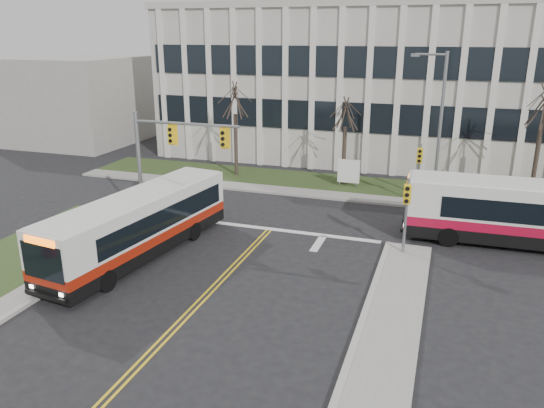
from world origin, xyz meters
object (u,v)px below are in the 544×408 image
(directory_sign, at_px, (349,172))
(bus_cross, at_px, (531,216))
(newspaper_box_blue, at_px, (48,269))
(streetlight, at_px, (438,120))
(bus_main, at_px, (140,226))

(directory_sign, height_order, bus_cross, bus_cross)
(bus_cross, height_order, newspaper_box_blue, bus_cross)
(directory_sign, bearing_deg, bus_cross, -35.40)
(streetlight, xyz_separation_m, newspaper_box_blue, (-15.15, -16.92, -4.72))
(streetlight, relative_size, newspaper_box_blue, 9.68)
(streetlight, relative_size, directory_sign, 4.60)
(directory_sign, bearing_deg, streetlight, -13.23)
(directory_sign, xyz_separation_m, bus_main, (-7.19, -14.68, 0.33))
(bus_main, bearing_deg, newspaper_box_blue, -117.02)
(directory_sign, height_order, bus_main, bus_main)
(directory_sign, relative_size, bus_cross, 0.17)
(bus_cross, distance_m, newspaper_box_blue, 22.84)
(bus_cross, relative_size, newspaper_box_blue, 12.60)
(streetlight, relative_size, bus_cross, 0.77)
(directory_sign, distance_m, bus_main, 16.35)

